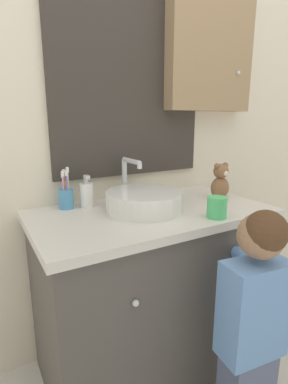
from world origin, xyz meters
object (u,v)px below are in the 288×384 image
Objects in this scene: child_figure at (253,314)px; teddy_bear at (220,182)px; sink_basin at (144,200)px; soap_dispenser at (87,194)px; toothbrush_holder at (66,197)px; drinking_cup at (217,207)px.

teddy_bear is (0.25, 0.46, 0.37)m from child_figure.
teddy_bear is (0.43, -0.02, 0.04)m from sink_basin.
soap_dispenser is 0.16× the size of child_figure.
soap_dispenser is 0.82m from child_figure.
child_figure is (0.46, -0.67, -0.34)m from toothbrush_holder.
drinking_cup is at bearing 82.61° from child_figure.
toothbrush_holder is 0.09m from soap_dispenser.
sink_basin reaches higher than drinking_cup.
child_figure is at bearing -60.12° from soap_dispenser.
soap_dispenser is (-0.20, 0.17, 0.01)m from sink_basin.
sink_basin is 0.43m from teddy_bear.
soap_dispenser is 0.82× the size of teddy_bear.
sink_basin is 2.65× the size of soap_dispenser.
sink_basin is at bearing 109.92° from child_figure.
child_figure is (0.37, -0.64, -0.34)m from soap_dispenser.
sink_basin reaches higher than toothbrush_holder.
soap_dispenser is 0.65m from teddy_bear.
sink_basin is 0.34m from toothbrush_holder.
teddy_bear is (0.62, -0.19, 0.03)m from soap_dispenser.
toothbrush_holder is (-0.28, 0.19, 0.01)m from sink_basin.
teddy_bear is at bearing 60.87° from child_figure.
teddy_bear is at bearing -16.48° from toothbrush_holder.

